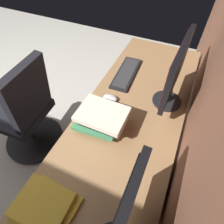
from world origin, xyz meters
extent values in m
cube|color=#936D47|center=(0.04, 1.65, 0.71)|extent=(2.30, 0.66, 0.03)
cylinder|color=silver|center=(-1.05, 1.38, 0.35)|extent=(0.05, 0.05, 0.70)
cylinder|color=silver|center=(-1.05, 1.92, 0.35)|extent=(0.05, 0.05, 0.70)
cube|color=#936D47|center=(0.16, 1.68, 0.35)|extent=(0.40, 0.50, 0.69)
cube|color=silver|center=(0.16, 1.43, 0.35)|extent=(0.37, 0.01, 0.61)
cylinder|color=black|center=(-0.38, 1.84, 0.74)|extent=(0.20, 0.20, 0.01)
cylinder|color=black|center=(-0.38, 1.84, 0.79)|extent=(0.04, 0.04, 0.10)
cube|color=black|center=(-0.38, 1.84, 1.01)|extent=(0.48, 0.05, 0.33)
cube|color=#330F14|center=(-0.37, 1.82, 1.01)|extent=(0.44, 0.03, 0.29)
cube|color=black|center=(-0.54, 1.47, 0.74)|extent=(0.43, 0.16, 0.02)
cube|color=#2D2D30|center=(-0.54, 1.47, 0.75)|extent=(0.38, 0.13, 0.00)
ellipsoid|color=silver|center=(-0.23, 1.47, 0.75)|extent=(0.06, 0.10, 0.03)
cube|color=beige|center=(-0.03, 1.51, 0.74)|extent=(0.17, 0.29, 0.03)
cube|color=#3D8456|center=(-0.01, 1.49, 0.77)|extent=(0.25, 0.28, 0.03)
cube|color=black|center=(-0.02, 1.52, 0.80)|extent=(0.21, 0.23, 0.03)
cube|color=beige|center=(-0.01, 1.52, 0.84)|extent=(0.22, 0.29, 0.03)
cube|color=gold|center=(0.54, 1.50, 0.74)|extent=(0.25, 0.27, 0.02)
cube|color=gold|center=(0.53, 1.47, 0.76)|extent=(0.21, 0.25, 0.03)
cube|color=black|center=(-0.01, 0.71, 0.46)|extent=(0.46, 0.44, 0.07)
cube|color=black|center=(-0.02, 0.92, 0.74)|extent=(0.40, 0.15, 0.50)
cylinder|color=black|center=(-0.01, 0.71, 0.24)|extent=(0.05, 0.05, 0.37)
cylinder|color=black|center=(-0.01, 0.71, 0.04)|extent=(0.56, 0.56, 0.03)
camera|label=1|loc=(0.60, 1.85, 1.69)|focal=29.87mm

